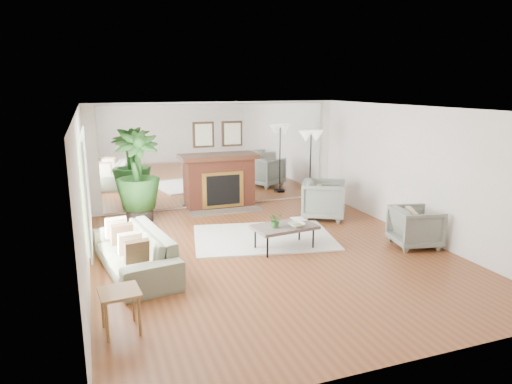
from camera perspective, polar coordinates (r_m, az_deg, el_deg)
name	(u,v)px	position (r m, az deg, el deg)	size (l,w,h in m)	color
ground	(271,253)	(8.07, 1.94, -7.64)	(7.00, 7.00, 0.00)	brown
wall_left	(84,198)	(7.18, -20.72, -0.69)	(0.02, 7.00, 2.50)	white
wall_right	(417,172)	(9.24, 19.51, 2.33)	(0.02, 7.00, 2.50)	white
wall_back	(218,155)	(10.98, -4.81, 4.64)	(6.00, 0.02, 2.50)	white
mirror_panel	(218,155)	(10.96, -4.78, 4.63)	(5.40, 0.04, 2.40)	silver
window_panel	(86,186)	(7.55, -20.54, 0.75)	(0.04, 2.40, 1.50)	#B2E09E
fireplace	(221,181)	(10.86, -4.43, 1.40)	(1.85, 0.83, 2.05)	brown
area_rug	(263,237)	(8.84, 0.93, -5.66)	(2.62, 1.87, 0.03)	silver
coffee_table	(284,227)	(8.13, 3.57, -4.44)	(1.18, 0.78, 0.45)	#6A5D53
sofa	(134,251)	(7.46, -14.98, -7.19)	(2.23, 0.87, 0.65)	gray
armchair_back	(324,200)	(10.14, 8.47, -0.94)	(0.90, 0.92, 0.84)	gray
armchair_front	(416,227)	(8.79, 19.32, -4.13)	(0.78, 0.80, 0.73)	gray
side_table	(120,297)	(5.72, -16.67, -12.50)	(0.50, 0.50, 0.52)	olive
potted_ficus	(137,174)	(9.97, -14.61, 2.15)	(0.97, 0.97, 1.94)	black
floor_lamp	(311,142)	(10.75, 6.88, 6.18)	(0.60, 0.33, 1.85)	black
tabletop_plant	(275,220)	(7.97, 2.44, -3.49)	(0.24, 0.21, 0.27)	#2B6425
fruit_bowl	(297,225)	(8.06, 5.10, -4.11)	(0.28, 0.28, 0.07)	olive
book	(293,220)	(8.42, 4.69, -3.51)	(0.22, 0.30, 0.02)	olive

